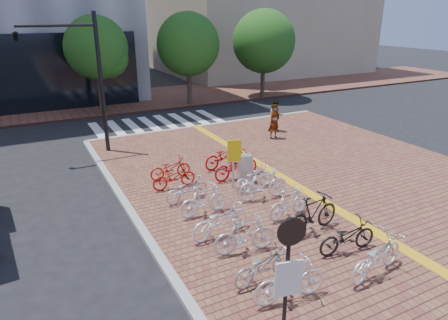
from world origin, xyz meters
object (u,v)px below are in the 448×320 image
bike_2 (245,235)px  bike_15 (225,156)px  bike_9 (347,236)px  pedestrian_a (274,122)px  bike_12 (263,184)px  yellow_sign (234,155)px  notice_sign (288,271)px  bike_1 (263,265)px  traffic_light_pole (64,59)px  pedestrian_b (276,116)px  bike_7 (170,168)px  bike_11 (289,203)px  bike_4 (204,200)px  bike_0 (290,280)px  bike_8 (377,256)px  bike_13 (254,178)px  utility_box (245,169)px  bike_10 (313,214)px  bike_6 (174,177)px  bike_14 (236,166)px  bike_5 (187,189)px  bike_3 (220,220)px

bike_2 → bike_15: size_ratio=0.90×
bike_9 → pedestrian_a: size_ratio=1.00×
bike_12 → yellow_sign: bearing=24.6°
bike_15 → notice_sign: notice_sign is taller
bike_1 → traffic_light_pole: 12.36m
pedestrian_b → bike_7: bearing=-127.5°
bike_11 → pedestrian_a: pedestrian_a is taller
bike_11 → yellow_sign: 2.88m
pedestrian_a → bike_4: bearing=-151.4°
bike_0 → bike_2: size_ratio=1.02×
pedestrian_b → yellow_sign: (-5.61, -5.50, 0.44)m
bike_2 → bike_7: (0.02, 5.69, -0.10)m
bike_2 → bike_11: 2.45m
bike_8 → bike_12: size_ratio=1.06×
bike_1 → traffic_light_pole: bearing=6.6°
bike_4 → bike_11: bearing=-124.6°
notice_sign → traffic_light_pole: 13.79m
bike_13 → pedestrian_b: size_ratio=1.02×
bike_0 → bike_7: bearing=5.7°
bike_1 → bike_7: (0.24, 6.94, -0.02)m
bike_2 → utility_box: bearing=-21.2°
bike_2 → bike_10: bearing=-80.5°
bike_0 → pedestrian_a: size_ratio=1.01×
bike_10 → pedestrian_b: bearing=-35.8°
bike_8 → pedestrian_a: size_ratio=1.12×
pedestrian_b → traffic_light_pole: 10.74m
bike_7 → yellow_sign: yellow_sign is taller
bike_4 → notice_sign: notice_sign is taller
bike_4 → traffic_light_pole: 9.07m
bike_10 → bike_15: bike_10 is taller
bike_11 → bike_12: (-0.02, 1.44, 0.07)m
bike_13 → pedestrian_a: 6.49m
bike_6 → bike_7: size_ratio=1.01×
bike_2 → bike_4: (-0.06, 2.43, -0.01)m
bike_9 → traffic_light_pole: size_ratio=0.29×
bike_10 → bike_14: bike_10 is taller
bike_10 → bike_11: (-0.08, 1.05, -0.10)m
bike_2 → bike_5: bike_2 is taller
bike_12 → notice_sign: (-3.22, -5.72, 1.24)m
pedestrian_a → utility_box: bearing=-147.6°
bike_15 → yellow_sign: 2.25m
bike_3 → traffic_light_pole: bearing=7.1°
bike_9 → bike_14: (-0.16, 5.79, 0.05)m
bike_0 → bike_12: bearing=-19.7°
bike_1 → bike_11: 3.35m
bike_4 → bike_9: (2.50, -3.66, -0.05)m
bike_1 → bike_3: (0.04, 2.31, 0.06)m
bike_5 → bike_12: bike_12 is taller
bike_9 → traffic_light_pole: bearing=29.5°
bike_8 → notice_sign: notice_sign is taller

